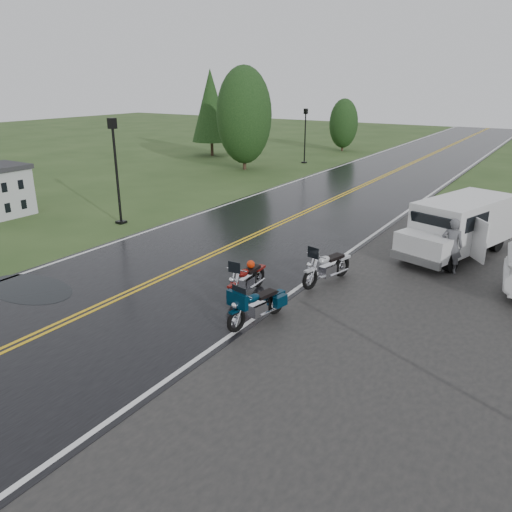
{
  "coord_description": "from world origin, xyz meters",
  "views": [
    {
      "loc": [
        9.81,
        -8.98,
        5.59
      ],
      "look_at": [
        2.8,
        2.0,
        1.0
      ],
      "focal_mm": 35.0,
      "sensor_mm": 36.0,
      "label": 1
    }
  ],
  "objects_px": {
    "person_at_van": "(451,247)",
    "lamp_post_near_left": "(117,172)",
    "lamp_post_far_left": "(305,136)",
    "motorcycle_silver": "(310,271)",
    "van_white": "(410,232)",
    "motorcycle_red": "(233,286)",
    "motorcycle_teal": "(236,312)"
  },
  "relations": [
    {
      "from": "motorcycle_red",
      "to": "lamp_post_near_left",
      "type": "xyz_separation_m",
      "value": [
        -8.54,
        4.11,
        1.57
      ]
    },
    {
      "from": "motorcycle_teal",
      "to": "lamp_post_near_left",
      "type": "relative_size",
      "value": 0.44
    },
    {
      "from": "lamp_post_far_left",
      "to": "motorcycle_silver",
      "type": "bearing_deg",
      "value": -62.3
    },
    {
      "from": "motorcycle_red",
      "to": "lamp_post_near_left",
      "type": "bearing_deg",
      "value": 150.42
    },
    {
      "from": "motorcycle_silver",
      "to": "lamp_post_far_left",
      "type": "xyz_separation_m",
      "value": [
        -10.75,
        20.49,
        1.3
      ]
    },
    {
      "from": "motorcycle_silver",
      "to": "person_at_van",
      "type": "height_order",
      "value": "person_at_van"
    },
    {
      "from": "motorcycle_teal",
      "to": "person_at_van",
      "type": "distance_m",
      "value": 7.46
    },
    {
      "from": "van_white",
      "to": "lamp_post_far_left",
      "type": "relative_size",
      "value": 1.3
    },
    {
      "from": "van_white",
      "to": "lamp_post_far_left",
      "type": "bearing_deg",
      "value": 143.72
    },
    {
      "from": "motorcycle_silver",
      "to": "van_white",
      "type": "bearing_deg",
      "value": 82.09
    },
    {
      "from": "person_at_van",
      "to": "lamp_post_near_left",
      "type": "distance_m",
      "value": 12.89
    },
    {
      "from": "van_white",
      "to": "lamp_post_near_left",
      "type": "distance_m",
      "value": 11.55
    },
    {
      "from": "motorcycle_teal",
      "to": "lamp_post_near_left",
      "type": "bearing_deg",
      "value": 161.68
    },
    {
      "from": "person_at_van",
      "to": "lamp_post_near_left",
      "type": "relative_size",
      "value": 0.4
    },
    {
      "from": "motorcycle_red",
      "to": "person_at_van",
      "type": "xyz_separation_m",
      "value": [
        4.21,
        5.49,
        0.29
      ]
    },
    {
      "from": "motorcycle_red",
      "to": "person_at_van",
      "type": "bearing_deg",
      "value": 48.62
    },
    {
      "from": "lamp_post_near_left",
      "to": "motorcycle_red",
      "type": "bearing_deg",
      "value": -25.69
    },
    {
      "from": "motorcycle_red",
      "to": "van_white",
      "type": "xyz_separation_m",
      "value": [
        2.8,
        6.02,
        0.41
      ]
    },
    {
      "from": "van_white",
      "to": "lamp_post_near_left",
      "type": "bearing_deg",
      "value": -153.52
    },
    {
      "from": "van_white",
      "to": "lamp_post_near_left",
      "type": "xyz_separation_m",
      "value": [
        -11.33,
        -1.92,
        1.16
      ]
    },
    {
      "from": "motorcycle_teal",
      "to": "van_white",
      "type": "distance_m",
      "value": 7.47
    },
    {
      "from": "person_at_van",
      "to": "lamp_post_near_left",
      "type": "bearing_deg",
      "value": 0.43
    },
    {
      "from": "motorcycle_red",
      "to": "motorcycle_teal",
      "type": "relative_size",
      "value": 1.01
    },
    {
      "from": "van_white",
      "to": "person_at_van",
      "type": "height_order",
      "value": "van_white"
    },
    {
      "from": "motorcycle_silver",
      "to": "lamp_post_near_left",
      "type": "height_order",
      "value": "lamp_post_near_left"
    },
    {
      "from": "motorcycle_red",
      "to": "lamp_post_far_left",
      "type": "height_order",
      "value": "lamp_post_far_left"
    },
    {
      "from": "van_white",
      "to": "motorcycle_silver",
      "type": "bearing_deg",
      "value": -93.89
    },
    {
      "from": "person_at_van",
      "to": "motorcycle_red",
      "type": "bearing_deg",
      "value": 46.74
    },
    {
      "from": "van_white",
      "to": "lamp_post_near_left",
      "type": "relative_size",
      "value": 1.16
    },
    {
      "from": "motorcycle_red",
      "to": "van_white",
      "type": "distance_m",
      "value": 6.65
    },
    {
      "from": "motorcycle_teal",
      "to": "van_white",
      "type": "bearing_deg",
      "value": 86.55
    },
    {
      "from": "motorcycle_teal",
      "to": "van_white",
      "type": "height_order",
      "value": "van_white"
    }
  ]
}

